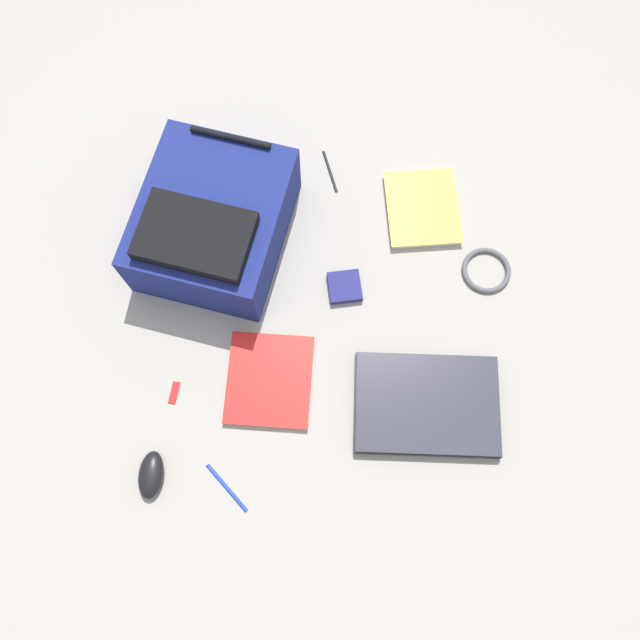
{
  "coord_description": "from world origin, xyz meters",
  "views": [
    {
      "loc": [
        0.04,
        -0.54,
        1.55
      ],
      "look_at": [
        0.01,
        -0.05,
        0.02
      ],
      "focal_mm": 36.24,
      "sensor_mm": 36.0,
      "label": 1
    }
  ],
  "objects_px": {
    "cable_coil": "(486,270)",
    "pen_blue": "(330,171)",
    "computer_mouse": "(151,475)",
    "usb_stick": "(174,393)",
    "laptop": "(427,404)",
    "pen_black": "(227,488)",
    "earbud_pouch": "(345,287)",
    "book_manual": "(422,208)",
    "book_blue": "(270,380)",
    "backpack": "(213,222)"
  },
  "relations": [
    {
      "from": "cable_coil",
      "to": "pen_blue",
      "type": "xyz_separation_m",
      "value": [
        -0.42,
        0.27,
        -0.0
      ]
    },
    {
      "from": "computer_mouse",
      "to": "usb_stick",
      "type": "bearing_deg",
      "value": 82.75
    },
    {
      "from": "laptop",
      "to": "pen_black",
      "type": "relative_size",
      "value": 2.47
    },
    {
      "from": "earbud_pouch",
      "to": "book_manual",
      "type": "bearing_deg",
      "value": 49.86
    },
    {
      "from": "book_blue",
      "to": "pen_black",
      "type": "height_order",
      "value": "book_blue"
    },
    {
      "from": "computer_mouse",
      "to": "pen_black",
      "type": "relative_size",
      "value": 0.77
    },
    {
      "from": "cable_coil",
      "to": "pen_blue",
      "type": "bearing_deg",
      "value": 146.98
    },
    {
      "from": "laptop",
      "to": "computer_mouse",
      "type": "xyz_separation_m",
      "value": [
        -0.64,
        -0.2,
        0.0
      ]
    },
    {
      "from": "laptop",
      "to": "book_blue",
      "type": "height_order",
      "value": "laptop"
    },
    {
      "from": "book_manual",
      "to": "cable_coil",
      "type": "bearing_deg",
      "value": -45.17
    },
    {
      "from": "laptop",
      "to": "pen_blue",
      "type": "distance_m",
      "value": 0.68
    },
    {
      "from": "usb_stick",
      "to": "pen_black",
      "type": "bearing_deg",
      "value": -55.5
    },
    {
      "from": "book_blue",
      "to": "pen_black",
      "type": "relative_size",
      "value": 1.64
    },
    {
      "from": "computer_mouse",
      "to": "earbud_pouch",
      "type": "height_order",
      "value": "computer_mouse"
    },
    {
      "from": "book_manual",
      "to": "pen_blue",
      "type": "xyz_separation_m",
      "value": [
        -0.25,
        0.1,
        -0.01
      ]
    },
    {
      "from": "book_blue",
      "to": "computer_mouse",
      "type": "distance_m",
      "value": 0.35
    },
    {
      "from": "computer_mouse",
      "to": "pen_blue",
      "type": "xyz_separation_m",
      "value": [
        0.38,
        0.83,
        -0.01
      ]
    },
    {
      "from": "laptop",
      "to": "pen_blue",
      "type": "height_order",
      "value": "laptop"
    },
    {
      "from": "backpack",
      "to": "pen_black",
      "type": "bearing_deg",
      "value": -82.5
    },
    {
      "from": "book_manual",
      "to": "cable_coil",
      "type": "height_order",
      "value": "book_manual"
    },
    {
      "from": "laptop",
      "to": "cable_coil",
      "type": "xyz_separation_m",
      "value": [
        0.15,
        0.36,
        -0.01
      ]
    },
    {
      "from": "pen_black",
      "to": "pen_blue",
      "type": "bearing_deg",
      "value": 76.7
    },
    {
      "from": "pen_black",
      "to": "computer_mouse",
      "type": "bearing_deg",
      "value": 173.71
    },
    {
      "from": "backpack",
      "to": "laptop",
      "type": "bearing_deg",
      "value": -37.23
    },
    {
      "from": "pen_blue",
      "to": "earbud_pouch",
      "type": "distance_m",
      "value": 0.34
    },
    {
      "from": "book_manual",
      "to": "usb_stick",
      "type": "relative_size",
      "value": 4.46
    },
    {
      "from": "pen_black",
      "to": "book_manual",
      "type": "bearing_deg",
      "value": 58.79
    },
    {
      "from": "laptop",
      "to": "pen_blue",
      "type": "relative_size",
      "value": 2.7
    },
    {
      "from": "book_manual",
      "to": "pen_blue",
      "type": "bearing_deg",
      "value": 157.56
    },
    {
      "from": "cable_coil",
      "to": "earbud_pouch",
      "type": "bearing_deg",
      "value": -169.72
    },
    {
      "from": "laptop",
      "to": "cable_coil",
      "type": "relative_size",
      "value": 2.78
    },
    {
      "from": "laptop",
      "to": "book_blue",
      "type": "bearing_deg",
      "value": 173.93
    },
    {
      "from": "pen_black",
      "to": "earbud_pouch",
      "type": "xyz_separation_m",
      "value": [
        0.25,
        0.51,
        0.01
      ]
    },
    {
      "from": "backpack",
      "to": "usb_stick",
      "type": "distance_m",
      "value": 0.43
    },
    {
      "from": "backpack",
      "to": "pen_blue",
      "type": "height_order",
      "value": "backpack"
    },
    {
      "from": "backpack",
      "to": "pen_blue",
      "type": "bearing_deg",
      "value": 36.92
    },
    {
      "from": "laptop",
      "to": "pen_black",
      "type": "bearing_deg",
      "value": -154.73
    },
    {
      "from": "laptop",
      "to": "pen_black",
      "type": "distance_m",
      "value": 0.51
    },
    {
      "from": "laptop",
      "to": "pen_black",
      "type": "height_order",
      "value": "laptop"
    },
    {
      "from": "laptop",
      "to": "book_blue",
      "type": "xyz_separation_m",
      "value": [
        -0.38,
        0.04,
        -0.01
      ]
    },
    {
      "from": "pen_blue",
      "to": "earbud_pouch",
      "type": "bearing_deg",
      "value": -80.93
    },
    {
      "from": "computer_mouse",
      "to": "book_manual",
      "type": "bearing_deg",
      "value": 49.59
    },
    {
      "from": "book_blue",
      "to": "cable_coil",
      "type": "xyz_separation_m",
      "value": [
        0.54,
        0.32,
        -0.0
      ]
    },
    {
      "from": "laptop",
      "to": "book_manual",
      "type": "relative_size",
      "value": 1.45
    },
    {
      "from": "pen_blue",
      "to": "usb_stick",
      "type": "height_order",
      "value": "same"
    },
    {
      "from": "book_blue",
      "to": "cable_coil",
      "type": "distance_m",
      "value": 0.62
    },
    {
      "from": "usb_stick",
      "to": "backpack",
      "type": "bearing_deg",
      "value": 81.04
    },
    {
      "from": "pen_black",
      "to": "cable_coil",
      "type": "bearing_deg",
      "value": 43.06
    },
    {
      "from": "cable_coil",
      "to": "usb_stick",
      "type": "xyz_separation_m",
      "value": [
        -0.77,
        -0.36,
        -0.0
      ]
    },
    {
      "from": "cable_coil",
      "to": "usb_stick",
      "type": "bearing_deg",
      "value": -154.87
    }
  ]
}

